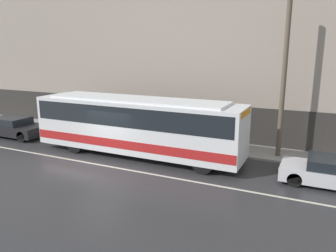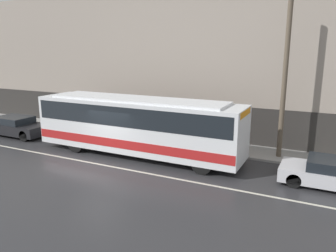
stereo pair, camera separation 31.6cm
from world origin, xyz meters
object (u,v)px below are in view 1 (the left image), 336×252
Objects in this scene: sedan_dark_behind at (13,127)px; transit_bus at (137,124)px; pedestrian_waiting at (187,132)px; utility_pole_near at (284,79)px.

transit_bus is at bearing 0.00° from sedan_dark_behind.
utility_pole_near is at bearing 3.44° from pedestrian_waiting.
pedestrian_waiting is at bearing 12.20° from sedan_dark_behind.
utility_pole_near reaches higher than pedestrian_waiting.
transit_bus is 9.45m from sedan_dark_behind.
sedan_dark_behind is at bearing -167.80° from pedestrian_waiting.
pedestrian_waiting is (11.30, 2.44, 0.32)m from sedan_dark_behind.
sedan_dark_behind is at bearing -170.44° from utility_pole_near.
utility_pole_near is at bearing 9.56° from sedan_dark_behind.
utility_pole_near reaches higher than sedan_dark_behind.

